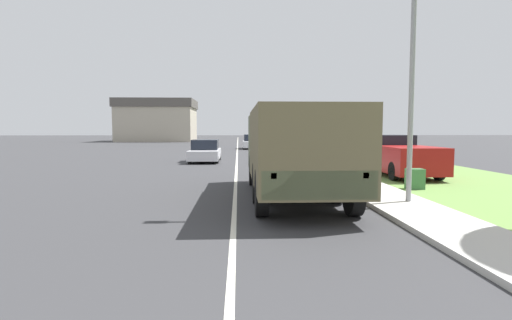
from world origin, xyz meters
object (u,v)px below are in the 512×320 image
object	(u,v)px
military_truck	(294,147)
car_second_ahead	(252,142)
car_nearest_ahead	(205,152)
lamp_post	(407,16)
pickup_truck	(398,156)

from	to	relation	value
military_truck	car_second_ahead	distance (m)	29.88
car_nearest_ahead	lamp_post	xyz separation A→B (m)	(6.59, -14.96, 4.43)
car_nearest_ahead	pickup_truck	distance (m)	12.26
car_second_ahead	lamp_post	world-z (taller)	lamp_post
car_nearest_ahead	pickup_truck	xyz separation A→B (m)	(9.29, -8.00, 0.25)
pickup_truck	car_second_ahead	bearing A→B (deg)	103.28
lamp_post	car_second_ahead	bearing A→B (deg)	95.52
car_nearest_ahead	pickup_truck	world-z (taller)	pickup_truck
military_truck	car_nearest_ahead	world-z (taller)	military_truck
car_nearest_ahead	lamp_post	bearing A→B (deg)	-66.24
car_nearest_ahead	lamp_post	distance (m)	16.94
military_truck	lamp_post	size ratio (longest dim) A/B	0.94
military_truck	lamp_post	xyz separation A→B (m)	(2.80, -1.31, 3.52)
pickup_truck	lamp_post	size ratio (longest dim) A/B	0.61
pickup_truck	military_truck	bearing A→B (deg)	-134.27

